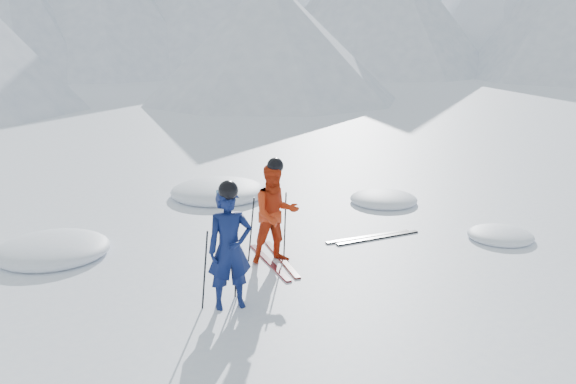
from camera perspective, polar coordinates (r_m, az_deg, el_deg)
ground at (r=10.63m, az=7.57°, el=-5.16°), size 160.00×160.00×0.00m
skier_blue at (r=8.11m, az=-5.48°, el=-5.34°), size 0.69×0.56×1.65m
skier_red at (r=9.66m, az=-1.18°, el=-2.07°), size 0.92×0.81×1.60m
pole_blue_left at (r=8.19m, az=-7.79°, el=-7.26°), size 0.11×0.08×1.10m
pole_blue_right at (r=8.53m, az=-4.88°, el=-6.26°), size 0.11×0.07×1.10m
pole_red_left at (r=9.78m, az=-3.46°, el=-3.53°), size 0.11×0.09×1.07m
pole_red_right at (r=10.03m, az=-0.28°, el=-3.03°), size 0.11×0.08×1.07m
ski_worn_left at (r=9.85m, az=-1.73°, el=-6.57°), size 0.53×1.66×0.03m
ski_worn_right at (r=9.98m, az=-0.60°, el=-6.27°), size 0.64×1.64×0.03m
ski_loose_a at (r=11.12m, az=7.52°, el=-4.17°), size 1.68×0.47×0.03m
ski_loose_b at (r=11.08m, az=8.43°, el=-4.26°), size 1.69×0.41×0.03m
snow_lumps at (r=12.48m, az=-6.25°, el=-2.07°), size 8.38×7.23×0.48m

